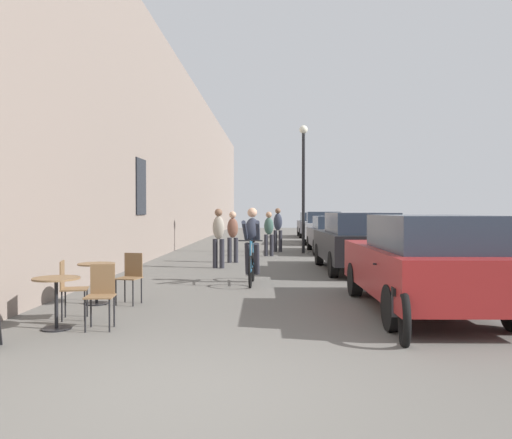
% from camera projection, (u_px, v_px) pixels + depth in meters
% --- Properties ---
extents(ground_plane, '(88.00, 88.00, 0.00)m').
position_uv_depth(ground_plane, '(181.00, 392.00, 4.73)').
color(ground_plane, '#5B5954').
extents(building_facade_left, '(0.54, 68.00, 8.08)m').
position_uv_depth(building_facade_left, '(155.00, 144.00, 18.76)').
color(building_facade_left, gray).
rests_on(building_facade_left, ground_plane).
extents(cafe_table_near, '(0.64, 0.64, 0.72)m').
position_uv_depth(cafe_table_near, '(56.00, 292.00, 7.21)').
color(cafe_table_near, black).
rests_on(cafe_table_near, ground_plane).
extents(cafe_chair_near_toward_street, '(0.46, 0.46, 0.89)m').
position_uv_depth(cafe_chair_near_toward_street, '(69.00, 285.00, 7.86)').
color(cafe_chair_near_toward_street, black).
rests_on(cafe_chair_near_toward_street, ground_plane).
extents(cafe_chair_near_toward_wall, '(0.42, 0.42, 0.89)m').
position_uv_depth(cafe_chair_near_toward_wall, '(101.00, 292.00, 7.26)').
color(cafe_chair_near_toward_wall, black).
rests_on(cafe_chair_near_toward_wall, ground_plane).
extents(cafe_table_mid, '(0.64, 0.64, 0.72)m').
position_uv_depth(cafe_table_mid, '(96.00, 275.00, 9.14)').
color(cafe_table_mid, black).
rests_on(cafe_table_mid, ground_plane).
extents(cafe_chair_mid_toward_street, '(0.45, 0.45, 0.89)m').
position_uv_depth(cafe_chair_mid_toward_street, '(131.00, 274.00, 9.19)').
color(cafe_chair_mid_toward_street, black).
rests_on(cafe_chair_mid_toward_street, ground_plane).
extents(cyclist_on_bicycle, '(0.52, 1.76, 1.74)m').
position_uv_depth(cyclist_on_bicycle, '(252.00, 248.00, 11.75)').
color(cyclist_on_bicycle, black).
rests_on(cyclist_on_bicycle, ground_plane).
extents(pedestrian_near, '(0.37, 0.29, 1.70)m').
position_uv_depth(pedestrian_near, '(218.00, 235.00, 14.81)').
color(pedestrian_near, '#26262D').
rests_on(pedestrian_near, ground_plane).
extents(pedestrian_mid, '(0.36, 0.27, 1.62)m').
position_uv_depth(pedestrian_mid, '(233.00, 234.00, 16.38)').
color(pedestrian_mid, '#26262D').
rests_on(pedestrian_mid, ground_plane).
extents(pedestrian_far, '(0.35, 0.25, 1.60)m').
position_uv_depth(pedestrian_far, '(269.00, 231.00, 18.70)').
color(pedestrian_far, '#26262D').
rests_on(pedestrian_far, ground_plane).
extents(pedestrian_furthest, '(0.37, 0.28, 1.74)m').
position_uv_depth(pedestrian_furthest, '(278.00, 227.00, 20.63)').
color(pedestrian_furthest, '#26262D').
rests_on(pedestrian_furthest, ground_plane).
extents(street_lamp, '(0.32, 0.32, 4.90)m').
position_uv_depth(street_lamp, '(303.00, 172.00, 19.91)').
color(street_lamp, black).
rests_on(street_lamp, ground_plane).
extents(parked_car_nearest, '(1.95, 4.47, 1.58)m').
position_uv_depth(parked_car_nearest, '(424.00, 262.00, 8.41)').
color(parked_car_nearest, maroon).
rests_on(parked_car_nearest, ground_plane).
extents(parked_car_second, '(2.00, 4.52, 1.59)m').
position_uv_depth(parked_car_second, '(357.00, 241.00, 14.08)').
color(parked_car_second, black).
rests_on(parked_car_second, ground_plane).
extents(parked_car_third, '(1.76, 4.04, 1.43)m').
position_uv_depth(parked_car_third, '(332.00, 234.00, 20.21)').
color(parked_car_third, '#595960').
rests_on(parked_car_third, ground_plane).
extents(parked_car_fourth, '(2.01, 4.50, 1.58)m').
position_uv_depth(parked_car_fourth, '(322.00, 227.00, 25.80)').
color(parked_car_fourth, '#B7B7BC').
rests_on(parked_car_fourth, ground_plane).
extents(parked_car_fifth, '(1.81, 4.25, 1.51)m').
position_uv_depth(parked_car_fifth, '(313.00, 224.00, 31.97)').
color(parked_car_fifth, '#595960').
rests_on(parked_car_fifth, ground_plane).
extents(parked_motorcycle, '(0.62, 2.14, 0.92)m').
position_uv_depth(parked_motorcycle, '(399.00, 302.00, 7.10)').
color(parked_motorcycle, black).
rests_on(parked_motorcycle, ground_plane).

